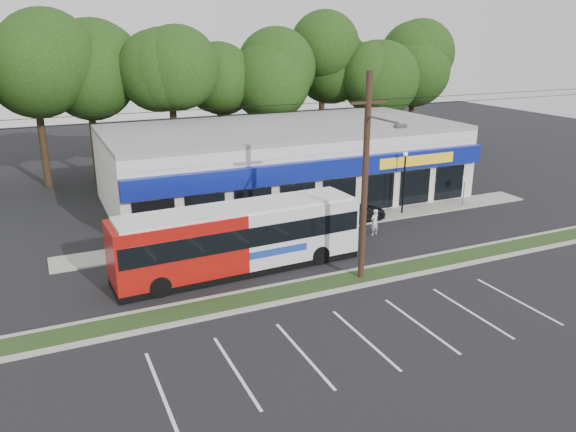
% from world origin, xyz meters
% --- Properties ---
extents(ground, '(120.00, 120.00, 0.00)m').
position_xyz_m(ground, '(0.00, 0.00, 0.00)').
color(ground, black).
rests_on(ground, ground).
extents(grass_strip, '(40.00, 1.60, 0.12)m').
position_xyz_m(grass_strip, '(0.00, 1.00, 0.06)').
color(grass_strip, '#253C18').
rests_on(grass_strip, ground).
extents(curb_south, '(40.00, 0.25, 0.14)m').
position_xyz_m(curb_south, '(0.00, 0.15, 0.07)').
color(curb_south, '#9E9E93').
rests_on(curb_south, ground).
extents(curb_north, '(40.00, 0.25, 0.14)m').
position_xyz_m(curb_north, '(0.00, 1.85, 0.07)').
color(curb_north, '#9E9E93').
rests_on(curb_north, ground).
extents(sidewalk, '(32.00, 2.20, 0.10)m').
position_xyz_m(sidewalk, '(5.00, 9.00, 0.05)').
color(sidewalk, '#9E9E93').
rests_on(sidewalk, ground).
extents(strip_mall, '(25.00, 12.55, 5.30)m').
position_xyz_m(strip_mall, '(5.50, 15.91, 2.65)').
color(strip_mall, silver).
rests_on(strip_mall, ground).
extents(utility_pole, '(50.00, 2.77, 10.00)m').
position_xyz_m(utility_pole, '(2.83, 0.93, 5.41)').
color(utility_pole, black).
rests_on(utility_pole, ground).
extents(lamp_post, '(0.30, 0.30, 4.25)m').
position_xyz_m(lamp_post, '(11.00, 8.80, 2.67)').
color(lamp_post, black).
rests_on(lamp_post, ground).
extents(sign_post, '(0.45, 0.10, 2.23)m').
position_xyz_m(sign_post, '(16.00, 8.57, 1.56)').
color(sign_post, '#59595E').
rests_on(sign_post, ground).
extents(tree_line, '(46.76, 6.76, 11.83)m').
position_xyz_m(tree_line, '(4.00, 26.00, 8.42)').
color(tree_line, black).
rests_on(tree_line, ground).
extents(metrobus, '(12.80, 3.25, 3.41)m').
position_xyz_m(metrobus, '(-2.06, 4.50, 1.81)').
color(metrobus, '#A3110C').
rests_on(metrobus, ground).
extents(car_dark, '(4.29, 2.36, 1.38)m').
position_xyz_m(car_dark, '(7.27, 8.50, 0.69)').
color(car_dark, black).
rests_on(car_dark, ground).
extents(pedestrian_a, '(0.67, 0.52, 1.60)m').
position_xyz_m(pedestrian_a, '(7.08, 6.13, 0.80)').
color(pedestrian_a, silver).
rests_on(pedestrian_a, ground).
extents(pedestrian_b, '(0.87, 0.77, 1.50)m').
position_xyz_m(pedestrian_b, '(3.86, 6.34, 0.75)').
color(pedestrian_b, beige).
rests_on(pedestrian_b, ground).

